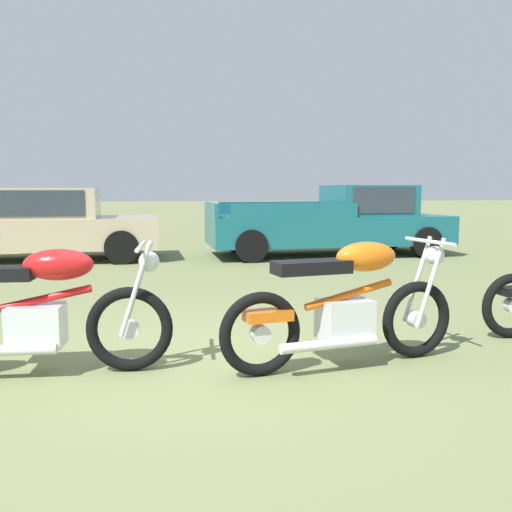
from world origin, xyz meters
The scene contains 5 objects.
ground_plane centered at (0.00, 0.00, 0.00)m, with size 120.00×120.00×0.00m, color olive.
motorcycle_red centered at (-1.25, -0.09, 0.49)m, with size 2.10×0.64×1.02m.
motorcycle_orange centered at (1.13, -0.23, 0.49)m, with size 2.03×0.79×1.02m.
car_beige centered at (-2.86, 7.00, 0.80)m, with size 4.58×2.13×1.43m.
pickup_truck_teal centered at (3.29, 7.12, 0.75)m, with size 5.17×2.20×1.49m.
Camera 1 is at (-0.20, -4.41, 1.42)m, focal length 38.98 mm.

